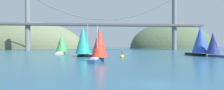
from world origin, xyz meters
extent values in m
plane|color=navy|center=(0.00, 0.00, 0.00)|extent=(360.00, 360.00, 0.00)
ellipsoid|color=#5B6647|center=(-55.00, 135.00, 0.00)|extent=(80.78, 44.00, 42.51)
ellipsoid|color=#425138|center=(60.00, 135.00, 0.00)|extent=(71.33, 44.00, 43.89)
cylinder|color=slate|center=(-44.30, 95.00, 16.53)|extent=(2.80, 2.80, 33.06)
cylinder|color=slate|center=(44.30, 95.00, 16.53)|extent=(2.80, 2.80, 33.06)
cube|color=#47474C|center=(0.00, 95.00, 15.24)|extent=(124.60, 6.00, 1.20)
cylinder|color=slate|center=(-37.97, 95.00, 29.43)|extent=(12.91, 0.50, 7.69)
cylinder|color=slate|center=(-25.32, 95.00, 23.38)|extent=(12.84, 0.50, 5.30)
cylinder|color=slate|center=(-12.66, 95.00, 19.76)|extent=(12.75, 0.50, 2.91)
cylinder|color=slate|center=(0.00, 95.00, 18.55)|extent=(12.66, 0.50, 0.50)
cylinder|color=slate|center=(12.66, 95.00, 19.76)|extent=(12.75, 0.50, 2.91)
cylinder|color=slate|center=(25.32, 95.00, 23.38)|extent=(12.84, 0.50, 5.30)
cylinder|color=slate|center=(37.97, 95.00, 29.43)|extent=(12.91, 0.50, 7.69)
cube|color=navy|center=(-5.45, 21.62, 0.37)|extent=(3.49, 5.76, 0.74)
cube|color=beige|center=(-5.84, 20.68, 0.92)|extent=(1.71, 2.09, 0.36)
cylinder|color=#B2B2B7|center=(-5.24, 22.14, 4.24)|extent=(0.14, 0.14, 7.00)
cone|color=red|center=(-4.77, 23.29, 4.20)|extent=(4.73, 4.73, 6.33)
cube|color=navy|center=(30.21, 32.83, 0.29)|extent=(3.82, 6.72, 0.58)
cube|color=beige|center=(30.63, 31.72, 0.76)|extent=(1.90, 2.40, 0.36)
cylinder|color=#B2B2B7|center=(29.98, 33.44, 4.36)|extent=(0.14, 0.14, 7.55)
cone|color=navy|center=(29.48, 34.80, 4.16)|extent=(4.81, 4.81, 6.56)
cube|color=black|center=(27.81, 41.79, 0.38)|extent=(3.05, 8.65, 0.76)
cube|color=beige|center=(27.66, 43.31, 0.94)|extent=(1.96, 2.86, 0.36)
cylinder|color=#B2B2B7|center=(27.89, 40.95, 5.45)|extent=(0.14, 0.14, 9.38)
cone|color=blue|center=(28.08, 39.09, 5.34)|extent=(5.52, 5.52, 8.56)
cube|color=#B7B2A8|center=(-18.19, 52.12, 0.33)|extent=(2.41, 7.14, 0.67)
cube|color=beige|center=(-18.26, 50.85, 0.85)|extent=(1.68, 2.33, 0.36)
cylinder|color=#B2B2B7|center=(-18.16, 52.82, 5.11)|extent=(0.14, 0.14, 8.89)
cone|color=green|center=(-18.09, 54.37, 4.54)|extent=(4.55, 4.55, 7.14)
cube|color=black|center=(-7.17, 38.06, 0.35)|extent=(7.56, 5.58, 0.69)
cube|color=beige|center=(-6.00, 37.39, 0.87)|extent=(2.89, 2.61, 0.36)
cylinder|color=#B2B2B7|center=(-7.82, 38.43, 5.24)|extent=(0.14, 0.14, 9.09)
cone|color=teal|center=(-9.25, 39.24, 5.07)|extent=(6.24, 6.24, 8.15)
sphere|color=gold|center=(1.97, 34.50, 0.30)|extent=(1.10, 1.10, 1.10)
cylinder|color=black|center=(1.97, 34.50, 1.35)|extent=(0.20, 0.20, 1.60)
sphere|color=#F2EA99|center=(1.97, 34.50, 2.27)|extent=(0.24, 0.24, 0.24)
camera|label=1|loc=(-5.93, -17.63, 3.96)|focal=29.89mm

